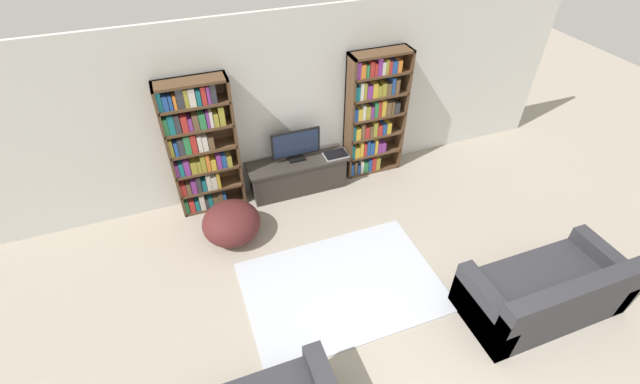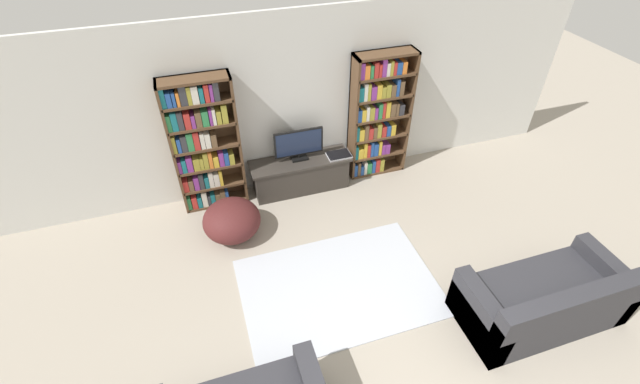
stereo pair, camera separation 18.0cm
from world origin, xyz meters
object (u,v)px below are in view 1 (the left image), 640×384
object	(u,v)px
tv_stand	(298,175)
couch_right_sofa	(545,293)
television	(296,145)
bookshelf_right	(372,114)
bookshelf_left	(199,147)
beanbag_ottoman	(231,223)
laptop	(336,155)

from	to	relation	value
tv_stand	couch_right_sofa	size ratio (longest dim) A/B	0.84
television	bookshelf_right	bearing A→B (deg)	3.02
bookshelf_right	bookshelf_left	bearing A→B (deg)	-179.98
tv_stand	beanbag_ottoman	size ratio (longest dim) A/B	1.95
television	beanbag_ottoman	bearing A→B (deg)	-147.82
television	bookshelf_left	bearing A→B (deg)	177.23
beanbag_ottoman	couch_right_sofa	bearing A→B (deg)	-37.64
bookshelf_right	tv_stand	bearing A→B (deg)	-175.20
tv_stand	laptop	distance (m)	0.65
bookshelf_right	tv_stand	xyz separation A→B (m)	(-1.23, -0.10, -0.74)
bookshelf_right	couch_right_sofa	bearing A→B (deg)	-77.84
tv_stand	beanbag_ottoman	distance (m)	1.34
tv_stand	television	distance (m)	0.52
television	laptop	size ratio (longest dim) A/B	2.03
bookshelf_right	beanbag_ottoman	bearing A→B (deg)	-161.67
couch_right_sofa	laptop	bearing A→B (deg)	113.99
bookshelf_right	couch_right_sofa	distance (m)	3.29
bookshelf_left	television	xyz separation A→B (m)	(1.32, -0.06, -0.23)
beanbag_ottoman	tv_stand	bearing A→B (deg)	30.79
couch_right_sofa	beanbag_ottoman	size ratio (longest dim) A/B	2.32
bookshelf_right	laptop	xyz separation A→B (m)	(-0.65, -0.17, -0.46)
laptop	couch_right_sofa	world-z (taller)	couch_right_sofa
laptop	beanbag_ottoman	size ratio (longest dim) A/B	0.46
bookshelf_left	laptop	size ratio (longest dim) A/B	5.52
bookshelf_left	television	distance (m)	1.34
tv_stand	laptop	size ratio (longest dim) A/B	4.20
bookshelf_right	tv_stand	distance (m)	1.44
tv_stand	couch_right_sofa	xyz separation A→B (m)	(1.91, -3.04, 0.02)
bookshelf_left	bookshelf_right	distance (m)	2.55
bookshelf_left	bookshelf_right	size ratio (longest dim) A/B	1.00
bookshelf_left	beanbag_ottoman	world-z (taller)	bookshelf_left
bookshelf_right	couch_right_sofa	world-z (taller)	bookshelf_right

